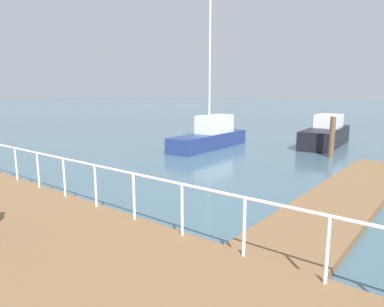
% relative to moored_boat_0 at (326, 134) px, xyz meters
% --- Properties ---
extents(ground_plane, '(300.00, 300.00, 0.00)m').
position_rel_moored_boat_0_xyz_m(ground_plane, '(-13.02, 8.72, -0.68)').
color(ground_plane, '#476675').
extents(floating_dock, '(12.24, 2.00, 0.18)m').
position_rel_moored_boat_0_xyz_m(floating_dock, '(-10.40, -3.84, -0.59)').
color(floating_dock, olive).
rests_on(floating_dock, ground_plane).
extents(boardwalk_railing, '(0.06, 26.52, 1.08)m').
position_rel_moored_boat_0_xyz_m(boardwalk_railing, '(-16.17, -1.52, 0.54)').
color(boardwalk_railing, white).
rests_on(boardwalk_railing, boardwalk).
extents(dock_piling_5, '(0.26, 0.26, 2.01)m').
position_rel_moored_boat_0_xyz_m(dock_piling_5, '(-3.66, -1.41, 0.33)').
color(dock_piling_5, brown).
rests_on(dock_piling_5, ground_plane).
extents(moored_boat_0, '(5.86, 2.16, 1.86)m').
position_rel_moored_boat_0_xyz_m(moored_boat_0, '(0.00, 0.00, 0.00)').
color(moored_boat_0, black).
rests_on(moored_boat_0, ground_plane).
extents(moored_boat_2, '(6.10, 1.62, 8.25)m').
position_rel_moored_boat_0_xyz_m(moored_boat_2, '(-4.99, 4.98, 0.04)').
color(moored_boat_2, navy).
rests_on(moored_boat_2, ground_plane).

